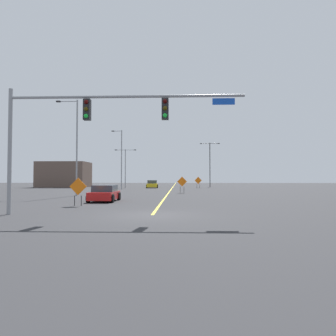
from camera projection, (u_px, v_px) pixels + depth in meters
The scene contains 13 objects.
ground at pixel (152, 215), 14.97m from camera, with size 206.77×206.77×0.00m, color #2D2D30.
road_centre_stripe at pixel (174, 186), 72.34m from camera, with size 0.16×114.87×0.01m.
traffic_signal_assembly at pixel (89, 119), 15.24m from camera, with size 11.88×0.44×6.36m.
street_lamp_far_right at pixel (125, 164), 58.19m from camera, with size 4.09×0.24×7.38m.
street_lamp_mid_right at pixel (210, 161), 63.50m from camera, with size 4.13×0.24×9.21m.
street_lamp_near_left at pixel (121, 157), 49.29m from camera, with size 1.72×0.24×9.63m.
street_lamp_near_right at pixel (75, 143), 31.60m from camera, with size 2.30×0.24×9.99m.
construction_sign_right_shoulder at pixel (182, 183), 37.12m from camera, with size 1.20×0.17×2.01m.
construction_sign_median_far at pixel (78, 188), 20.01m from camera, with size 1.14×0.05×1.84m.
construction_sign_right_lane at pixel (198, 181), 57.70m from camera, with size 1.36×0.37×2.09m.
car_yellow_mid at pixel (152, 184), 57.37m from camera, with size 2.32×4.31×1.44m.
car_red_far at pixel (105, 193), 23.95m from camera, with size 2.06×3.83×1.27m.
roadside_building_west at pixel (64, 175), 62.19m from camera, with size 9.64×6.57×5.12m.
Camera 1 is at (1.33, -15.00, 1.82)m, focal length 32.56 mm.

